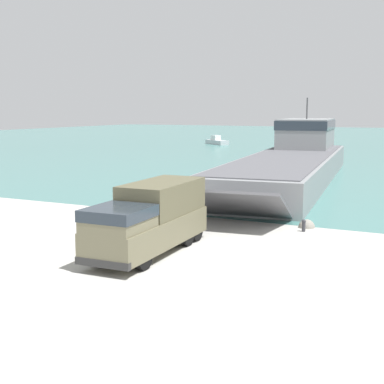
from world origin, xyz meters
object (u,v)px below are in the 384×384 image
at_px(military_truck, 149,218).
at_px(soldier_on_ramp, 93,231).
at_px(landing_craft, 293,158).
at_px(mooring_bollard, 304,225).
at_px(moored_boat_a, 217,141).

height_order(military_truck, soldier_on_ramp, military_truck).
bearing_deg(military_truck, landing_craft, -179.08).
xyz_separation_m(landing_craft, mooring_bollard, (6.88, -23.09, -1.63)).
height_order(soldier_on_ramp, mooring_bollard, soldier_on_ramp).
relative_size(landing_craft, mooring_bollard, 58.89).
relative_size(military_truck, mooring_bollard, 11.77).
bearing_deg(mooring_bollard, landing_craft, 106.59).
bearing_deg(mooring_bollard, moored_boat_a, 116.79).
distance_m(soldier_on_ramp, moored_boat_a, 80.40).
distance_m(landing_craft, soldier_on_ramp, 31.78).
bearing_deg(landing_craft, moored_boat_a, 115.25).
bearing_deg(moored_boat_a, mooring_bollard, 64.13).
distance_m(landing_craft, mooring_bollard, 24.15).
distance_m(soldier_on_ramp, mooring_bollard, 11.83).
bearing_deg(landing_craft, mooring_bollard, -79.65).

